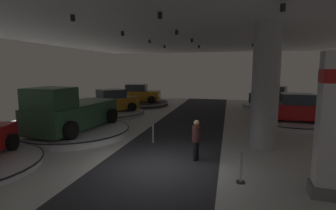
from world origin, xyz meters
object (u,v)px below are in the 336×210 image
at_px(display_platform_deep_right, 275,107).
at_px(display_platform_deep_left, 138,103).
at_px(display_car_deep_left, 138,94).
at_px(display_platform_mid_left, 76,132).
at_px(pickup_truck_mid_left, 70,112).
at_px(display_car_deep_right, 275,97).
at_px(display_platform_far_right, 293,123).
at_px(visitor_walking_near, 196,138).
at_px(column_right, 265,87).
at_px(display_platform_far_left, 110,113).
at_px(display_car_far_left, 110,102).
at_px(display_car_far_right, 295,108).

bearing_deg(display_platform_deep_right, display_platform_deep_left, -177.92).
height_order(display_car_deep_left, display_platform_mid_left, display_car_deep_left).
height_order(pickup_truck_mid_left, display_car_deep_right, pickup_truck_mid_left).
relative_size(display_platform_mid_left, display_car_deep_right, 1.25).
xyz_separation_m(display_platform_far_right, display_car_deep_right, (-0.03, 6.74, 0.93)).
bearing_deg(display_car_deep_left, visitor_walking_near, -61.69).
bearing_deg(pickup_truck_mid_left, display_platform_far_right, 25.91).
relative_size(display_platform_deep_left, visitor_walking_near, 3.75).
relative_size(column_right, visitor_walking_near, 3.46).
bearing_deg(display_car_deep_right, display_platform_deep_right, -19.09).
height_order(display_platform_far_right, display_car_deep_right, display_car_deep_right).
relative_size(display_platform_far_left, display_car_far_left, 1.23).
bearing_deg(display_car_deep_left, display_car_far_left, -92.92).
bearing_deg(display_car_deep_right, visitor_walking_near, -109.54).
bearing_deg(display_car_deep_right, display_platform_deep_left, -177.87).
relative_size(display_platform_far_left, display_car_deep_right, 1.18).
bearing_deg(pickup_truck_mid_left, display_platform_deep_right, 46.38).
bearing_deg(pickup_truck_mid_left, display_platform_far_left, 99.15).
height_order(display_platform_deep_left, display_car_deep_left, display_car_deep_left).
xyz_separation_m(display_platform_far_left, display_car_deep_right, (12.97, 5.97, 0.96)).
xyz_separation_m(display_platform_far_left, display_car_far_left, (0.02, 0.02, 0.88)).
height_order(display_platform_deep_left, display_platform_deep_right, display_platform_deep_left).
distance_m(pickup_truck_mid_left, display_car_deep_right, 17.29).
xyz_separation_m(display_car_far_left, display_car_deep_right, (12.95, 5.95, 0.08)).
distance_m(display_platform_deep_left, visitor_walking_near, 15.89).
height_order(display_platform_mid_left, visitor_walking_near, visitor_walking_near).
height_order(display_platform_far_left, display_car_deep_right, display_car_deep_right).
relative_size(column_right, display_car_deep_left, 1.24).
xyz_separation_m(column_right, visitor_walking_near, (-2.71, -2.36, -1.84)).
bearing_deg(visitor_walking_near, display_platform_far_right, 56.25).
distance_m(display_platform_far_left, visitor_walking_near, 11.58).
bearing_deg(visitor_walking_near, display_platform_deep_left, 118.21).
distance_m(display_platform_far_left, display_car_far_left, 0.88).
bearing_deg(visitor_walking_near, display_car_far_left, 132.55).
bearing_deg(display_platform_far_right, display_platform_deep_right, 89.99).
relative_size(display_platform_far_left, visitor_walking_near, 3.37).
bearing_deg(display_car_far_right, display_platform_mid_left, -155.38).
bearing_deg(display_car_deep_left, display_car_far_right, -26.21).
height_order(display_platform_far_left, display_platform_mid_left, display_platform_mid_left).
bearing_deg(display_car_far_left, column_right, -30.35).
relative_size(column_right, display_car_far_right, 1.27).
bearing_deg(display_car_deep_right, display_platform_far_right, -89.76).
xyz_separation_m(display_car_far_right, display_car_deep_left, (-12.73, 6.27, 0.04)).
relative_size(display_platform_far_right, pickup_truck_mid_left, 0.85).
xyz_separation_m(display_car_far_left, display_platform_deep_right, (12.98, 5.94, -0.84)).
xyz_separation_m(column_right, pickup_truck_mid_left, (-9.48, -0.43, -1.44)).
bearing_deg(display_car_deep_left, display_platform_far_left, -93.12).
height_order(pickup_truck_mid_left, display_platform_deep_right, pickup_truck_mid_left).
height_order(display_platform_far_right, pickup_truck_mid_left, pickup_truck_mid_left).
relative_size(display_platform_mid_left, display_platform_deep_right, 1.02).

